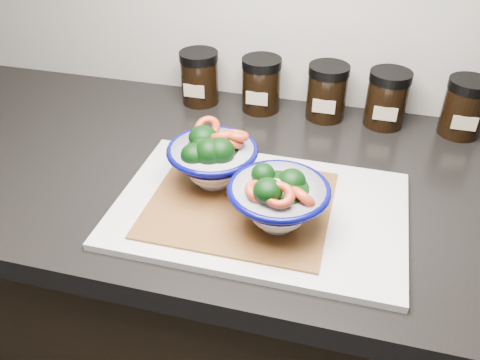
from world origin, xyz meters
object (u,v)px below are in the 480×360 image
(bowl_right, at_px, (278,200))
(cutting_board, at_px, (260,209))
(spice_jar_b, at_px, (261,84))
(spice_jar_e, at_px, (465,107))
(spice_jar_c, at_px, (327,92))
(spice_jar_d, at_px, (387,99))
(spice_jar_a, at_px, (200,77))
(bowl_left, at_px, (212,158))

(bowl_right, bearing_deg, cutting_board, 131.58)
(spice_jar_b, height_order, spice_jar_e, same)
(spice_jar_c, bearing_deg, cutting_board, -99.77)
(spice_jar_d, bearing_deg, spice_jar_a, 180.00)
(spice_jar_a, distance_m, spice_jar_e, 0.53)
(cutting_board, distance_m, bowl_right, 0.08)
(bowl_right, bearing_deg, spice_jar_d, 69.58)
(cutting_board, relative_size, spice_jar_b, 3.98)
(cutting_board, xyz_separation_m, spice_jar_d, (0.18, 0.34, 0.05))
(bowl_left, relative_size, spice_jar_e, 1.31)
(spice_jar_c, bearing_deg, spice_jar_d, 0.00)
(spice_jar_a, distance_m, spice_jar_b, 0.13)
(spice_jar_a, xyz_separation_m, spice_jar_c, (0.27, 0.00, 0.00))
(bowl_left, bearing_deg, spice_jar_a, 112.22)
(bowl_left, bearing_deg, spice_jar_d, 49.02)
(cutting_board, distance_m, spice_jar_e, 0.47)
(bowl_right, height_order, spice_jar_c, bowl_right)
(spice_jar_c, height_order, spice_jar_e, same)
(cutting_board, bearing_deg, spice_jar_c, 80.23)
(cutting_board, bearing_deg, bowl_left, 157.17)
(spice_jar_d, bearing_deg, cutting_board, -117.41)
(bowl_left, bearing_deg, spice_jar_c, 64.34)
(spice_jar_c, relative_size, spice_jar_e, 1.00)
(spice_jar_a, bearing_deg, bowl_left, -67.78)
(bowl_left, relative_size, bowl_right, 0.99)
(spice_jar_d, bearing_deg, bowl_left, -130.98)
(spice_jar_c, bearing_deg, spice_jar_b, 180.00)
(bowl_right, bearing_deg, spice_jar_e, 53.07)
(spice_jar_c, bearing_deg, bowl_right, -93.55)
(bowl_left, height_order, spice_jar_c, bowl_left)
(cutting_board, bearing_deg, spice_jar_a, 121.83)
(bowl_right, xyz_separation_m, spice_jar_b, (-0.11, 0.38, -0.01))
(spice_jar_b, relative_size, spice_jar_c, 1.00)
(cutting_board, bearing_deg, bowl_right, -48.42)
(bowl_left, xyz_separation_m, spice_jar_e, (0.41, 0.31, -0.01))
(bowl_left, distance_m, bowl_right, 0.14)
(cutting_board, height_order, spice_jar_a, spice_jar_a)
(bowl_right, distance_m, spice_jar_b, 0.40)
(spice_jar_a, height_order, spice_jar_e, same)
(spice_jar_a, bearing_deg, cutting_board, -58.17)
(bowl_left, height_order, spice_jar_a, bowl_left)
(spice_jar_b, bearing_deg, spice_jar_d, 0.00)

